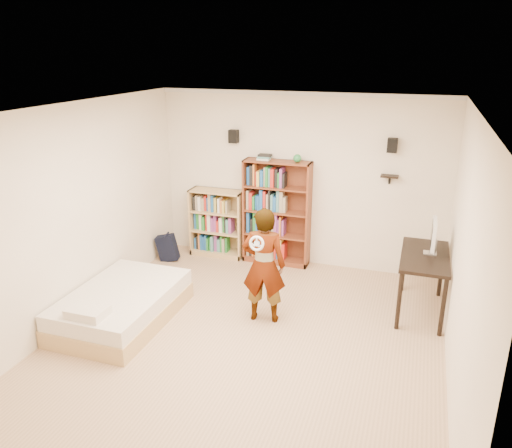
{
  "coord_description": "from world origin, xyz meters",
  "views": [
    {
      "loc": [
        1.74,
        -4.85,
        3.29
      ],
      "look_at": [
        -0.08,
        0.6,
        1.26
      ],
      "focal_mm": 35.0,
      "sensor_mm": 36.0,
      "label": 1
    }
  ],
  "objects_px": {
    "tall_bookshelf": "(277,213)",
    "low_bookshelf": "(217,223)",
    "daybed": "(122,302)",
    "person": "(264,265)",
    "computer_desk": "(422,283)"
  },
  "relations": [
    {
      "from": "low_bookshelf",
      "to": "daybed",
      "type": "bearing_deg",
      "value": -97.7
    },
    {
      "from": "tall_bookshelf",
      "to": "computer_desk",
      "type": "bearing_deg",
      "value": -22.99
    },
    {
      "from": "tall_bookshelf",
      "to": "daybed",
      "type": "relative_size",
      "value": 0.95
    },
    {
      "from": "computer_desk",
      "to": "person",
      "type": "xyz_separation_m",
      "value": [
        -1.89,
        -0.84,
        0.35
      ]
    },
    {
      "from": "computer_desk",
      "to": "daybed",
      "type": "relative_size",
      "value": 0.67
    },
    {
      "from": "low_bookshelf",
      "to": "daybed",
      "type": "xyz_separation_m",
      "value": [
        -0.32,
        -2.39,
        -0.3
      ]
    },
    {
      "from": "computer_desk",
      "to": "person",
      "type": "relative_size",
      "value": 0.79
    },
    {
      "from": "computer_desk",
      "to": "person",
      "type": "height_order",
      "value": "person"
    },
    {
      "from": "tall_bookshelf",
      "to": "low_bookshelf",
      "type": "height_order",
      "value": "tall_bookshelf"
    },
    {
      "from": "daybed",
      "to": "person",
      "type": "bearing_deg",
      "value": 19.47
    },
    {
      "from": "low_bookshelf",
      "to": "computer_desk",
      "type": "relative_size",
      "value": 0.95
    },
    {
      "from": "daybed",
      "to": "person",
      "type": "xyz_separation_m",
      "value": [
        1.7,
        0.6,
        0.49
      ]
    },
    {
      "from": "computer_desk",
      "to": "daybed",
      "type": "height_order",
      "value": "computer_desk"
    },
    {
      "from": "low_bookshelf",
      "to": "computer_desk",
      "type": "distance_m",
      "value": 3.41
    },
    {
      "from": "tall_bookshelf",
      "to": "computer_desk",
      "type": "height_order",
      "value": "tall_bookshelf"
    }
  ]
}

